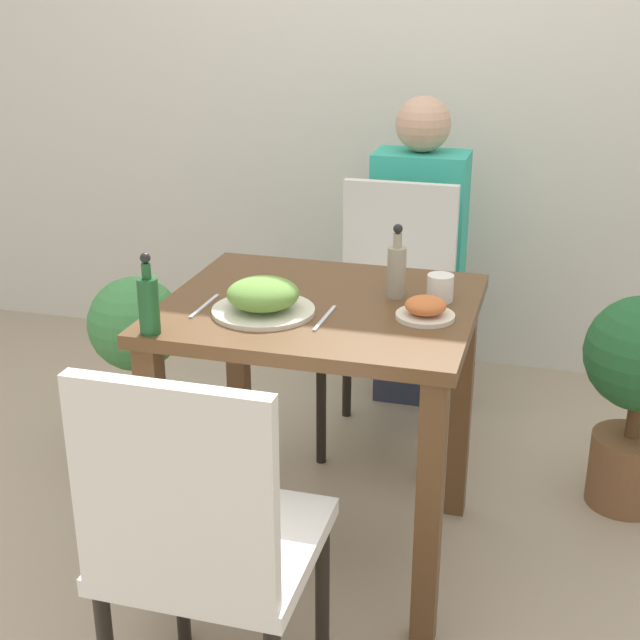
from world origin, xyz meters
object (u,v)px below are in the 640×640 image
Objects in this scene: chair_far at (391,301)px; condiment_bottle at (149,302)px; person_figure at (418,255)px; potted_plant_right at (639,382)px; drink_cup at (440,288)px; side_plate at (425,309)px; sauce_bottle at (397,269)px; potted_plant_left at (138,354)px; food_plate at (263,298)px; chair_near at (201,538)px.

condiment_bottle is at bearing -109.99° from chair_far.
condiment_bottle is 0.17× the size of person_figure.
drink_cup is at bearing -144.72° from potted_plant_right.
chair_far is 6.11× the size of side_plate.
condiment_bottle reaches higher than side_plate.
sauce_bottle is 0.66m from condiment_bottle.
side_plate is (0.23, -0.78, 0.28)m from chair_far.
sauce_bottle is at bearing -17.53° from potted_plant_left.
food_plate is 0.41× the size of potted_plant_left.
condiment_bottle is at bearing -106.45° from person_figure.
chair_near is 3.46× the size of food_plate.
side_plate is 0.74× the size of condiment_bottle.
sauce_bottle is at bearing 38.29° from condiment_bottle.
drink_cup is 0.06× the size of person_figure.
chair_near reaches higher than potted_plant_left.
potted_plant_left is (-0.42, 0.70, -0.48)m from condiment_bottle.
potted_plant_right is at bearing 42.89° from side_plate.
food_plate is 1.22m from potted_plant_right.
potted_plant_left is at bearing 164.54° from drink_cup.
food_plate is 0.47m from drink_cup.
person_figure is at bearing 143.00° from potted_plant_right.
person_figure is (-0.78, 0.59, 0.16)m from potted_plant_right.
potted_plant_left is 1.10m from person_figure.
food_plate reaches higher than side_plate.
person_figure reaches higher than chair_far.
person_figure is at bearing 40.02° from potted_plant_left.
chair_far is 0.92m from food_plate.
chair_far is at bearing -94.95° from person_figure.
person_figure is (-0.10, 0.99, -0.26)m from sauce_bottle.
side_plate is at bearing 23.90° from condiment_bottle.
person_figure is at bearing 73.55° from condiment_bottle.
food_plate is at bearing 42.98° from condiment_bottle.
chair_near is 0.60m from condiment_bottle.
side_plate reaches higher than potted_plant_left.
potted_plant_right is at bearing 30.67° from sauce_bottle.
chair_far is at bearing -93.67° from chair_near.
sauce_bottle reaches higher than potted_plant_right.
person_figure is (0.83, 0.70, 0.21)m from potted_plant_left.
chair_far is 1.17m from condiment_bottle.
person_figure reaches higher than food_plate.
chair_near is 12.78× the size of drink_cup.
side_plate is (0.33, 0.68, 0.28)m from chair_near.
food_plate is at bearing -83.15° from chair_near.
chair_near is 4.52× the size of condiment_bottle.
chair_near is 0.78× the size of person_figure.
chair_far is at bearing 111.28° from drink_cup.
chair_far is 0.86m from side_plate.
condiment_bottle is 1.48m from person_figure.
chair_far is at bearing 23.68° from potted_plant_left.
person_figure is at bearing 95.96° from sauce_bottle.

